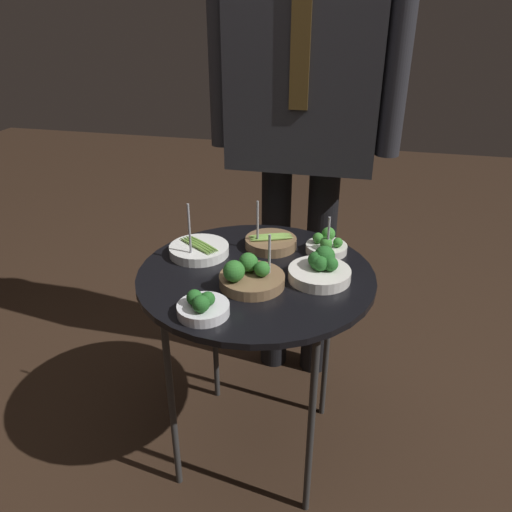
{
  "coord_description": "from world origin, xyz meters",
  "views": [
    {
      "loc": [
        0.29,
        -1.19,
        1.34
      ],
      "look_at": [
        0.0,
        0.0,
        0.72
      ],
      "focal_mm": 35.0,
      "sensor_mm": 36.0,
      "label": 1
    }
  ],
  "objects": [
    {
      "name": "bowl_broccoli_front_left",
      "position": [
        0.18,
        0.01,
        0.7
      ],
      "size": [
        0.17,
        0.17,
        0.09
      ],
      "color": "silver",
      "rests_on": "serving_cart"
    },
    {
      "name": "bowl_broccoli_near_rim",
      "position": [
        0.18,
        0.17,
        0.69
      ],
      "size": [
        0.12,
        0.12,
        0.13
      ],
      "color": "silver",
      "rests_on": "serving_cart"
    },
    {
      "name": "bowl_broccoli_back_right",
      "position": [
        -0.07,
        -0.24,
        0.69
      ],
      "size": [
        0.13,
        0.13,
        0.07
      ],
      "color": "silver",
      "rests_on": "serving_cart"
    },
    {
      "name": "bowl_broccoli_center",
      "position": [
        0.0,
        -0.08,
        0.7
      ],
      "size": [
        0.18,
        0.18,
        0.14
      ],
      "color": "brown",
      "rests_on": "serving_cart"
    },
    {
      "name": "bowl_asparagus_mid_right",
      "position": [
        0.01,
        0.16,
        0.69
      ],
      "size": [
        0.16,
        0.16,
        0.16
      ],
      "color": "brown",
      "rests_on": "serving_cart"
    },
    {
      "name": "ground_plane",
      "position": [
        0.0,
        0.0,
        0.0
      ],
      "size": [
        8.0,
        8.0,
        0.0
      ],
      "primitive_type": "plane",
      "color": "black"
    },
    {
      "name": "serving_cart",
      "position": [
        0.0,
        0.0,
        0.62
      ],
      "size": [
        0.67,
        0.67,
        0.67
      ],
      "color": "black",
      "rests_on": "ground_plane"
    },
    {
      "name": "waiter_figure",
      "position": [
        0.05,
        0.46,
        1.09
      ],
      "size": [
        0.63,
        0.24,
        1.72
      ],
      "color": "black",
      "rests_on": "ground_plane"
    },
    {
      "name": "bowl_asparagus_mid_left",
      "position": [
        -0.19,
        0.07,
        0.69
      ],
      "size": [
        0.18,
        0.18,
        0.18
      ],
      "color": "white",
      "rests_on": "serving_cart"
    }
  ]
}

